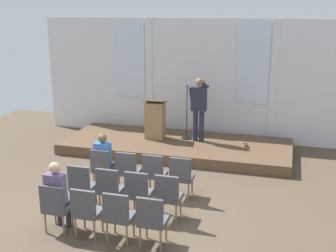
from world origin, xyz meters
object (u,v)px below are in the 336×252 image
object	(u,v)px
chair_r0_c1	(128,169)
chair_r1_c2	(138,190)
chair_r0_c2	(154,172)
chair_r2_c2	(118,214)
lectern	(155,119)
mic_stand	(187,127)
chair_r0_c3	(181,175)
chair_r1_c0	(82,184)
audience_r2_c0	(57,193)
chair_r2_c1	(86,209)
chair_r2_c3	(152,218)
chair_r0_c0	(103,166)
chair_r1_c1	(109,187)
chair_r1_c3	(168,194)
chair_r2_c0	(56,205)
speaker	(199,105)
audience_r0_c0	(104,157)

from	to	relation	value
chair_r0_c1	chair_r1_c2	bearing A→B (deg)	-59.20
chair_r0_c2	chair_r2_c2	world-z (taller)	same
lectern	mic_stand	bearing A→B (deg)	12.87
chair_r0_c3	chair_r1_c0	distance (m)	2.07
chair_r0_c1	audience_r2_c0	world-z (taller)	audience_r2_c0
mic_stand	chair_r2_c1	xyz separation A→B (m)	(-0.52, -5.34, -0.09)
chair_r2_c3	chair_r0_c0	bearing A→B (deg)	131.80
chair_r2_c1	chair_r0_c0	bearing A→B (deg)	106.60
mic_stand	chair_r1_c1	bearing A→B (deg)	-96.79
chair_r1_c3	mic_stand	bearing A→B (deg)	99.03
chair_r1_c0	chair_r2_c0	bearing A→B (deg)	-90.00
chair_r1_c2	chair_r0_c0	bearing A→B (deg)	140.01
chair_r0_c2	chair_r2_c2	bearing A→B (deg)	-90.00
lectern	chair_r0_c3	bearing A→B (deg)	-63.33
audience_r2_c0	chair_r2_c2	distance (m)	1.22
chair_r1_c2	chair_r1_c3	distance (m)	0.60
chair_r1_c3	lectern	bearing A→B (deg)	110.78
chair_r0_c3	chair_r2_c2	distance (m)	2.11
chair_r2_c1	chair_r2_c3	size ratio (longest dim) A/B	1.00
chair_r0_c0	chair_r1_c0	world-z (taller)	same
chair_r0_c3	chair_r1_c3	distance (m)	1.01
speaker	chair_r1_c3	bearing A→B (deg)	-85.57
chair_r0_c0	chair_r2_c0	world-z (taller)	same
lectern	audience_r2_c0	world-z (taller)	lectern
chair_r0_c3	chair_r2_c1	bearing A→B (deg)	-120.80
chair_r0_c1	chair_r2_c0	distance (m)	2.11
speaker	chair_r2_c1	bearing A→B (deg)	-99.46
audience_r2_c0	lectern	bearing A→B (deg)	87.31
chair_r1_c3	chair_r2_c1	bearing A→B (deg)	-140.01
chair_r1_c1	chair_r2_c3	size ratio (longest dim) A/B	1.00
mic_stand	chair_r1_c3	size ratio (longest dim) A/B	1.65
chair_r1_c1	speaker	bearing A→B (deg)	78.34
lectern	chair_r2_c3	world-z (taller)	lectern
chair_r2_c1	chair_r1_c2	bearing A→B (deg)	59.20
audience_r0_c0	chair_r2_c3	bearing A→B (deg)	-49.35
speaker	chair_r2_c3	world-z (taller)	speaker
chair_r0_c2	chair_r2_c1	distance (m)	2.11
lectern	chair_r0_c0	size ratio (longest dim) A/B	1.23
chair_r1_c1	chair_r0_c1	bearing A→B (deg)	90.00
chair_r1_c2	chair_r0_c2	bearing A→B (deg)	90.00
lectern	chair_r1_c2	world-z (taller)	lectern
chair_r2_c0	chair_r2_c2	bearing A→B (deg)	0.00
chair_r0_c3	chair_r1_c2	distance (m)	1.18
chair_r0_c0	chair_r1_c2	bearing A→B (deg)	-39.99
chair_r0_c3	audience_r2_c0	xyz separation A→B (m)	(-1.81, -1.94, 0.20)
chair_r0_c1	chair_r2_c1	world-z (taller)	same
chair_r2_c2	chair_r2_c3	bearing A→B (deg)	0.00
lectern	chair_r2_c2	world-z (taller)	lectern
chair_r0_c2	audience_r2_c0	size ratio (longest dim) A/B	0.71
chair_r1_c3	chair_r1_c1	bearing A→B (deg)	180.00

